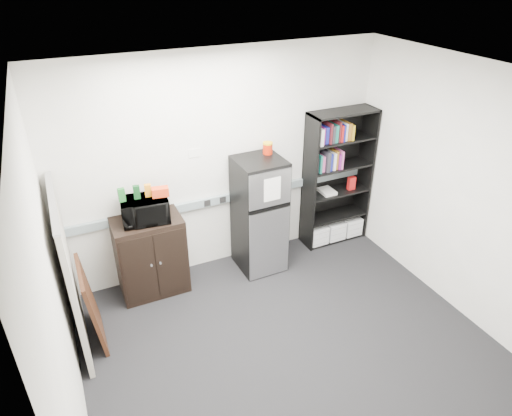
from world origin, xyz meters
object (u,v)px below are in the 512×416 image
Objects in this scene: bookshelf at (337,180)px; cabinet at (151,256)px; cubicle_partition at (70,272)px; refrigerator at (260,215)px; microwave at (145,210)px.

cabinet is at bearing -178.56° from bookshelf.
cubicle_partition is 1.10× the size of refrigerator.
cubicle_partition is at bearing -154.13° from cabinet.
refrigerator is at bearing 8.72° from cubicle_partition.
cabinet is 1.38m from refrigerator.
microwave is 1.40m from refrigerator.
cabinet is (0.87, 0.42, -0.33)m from cubicle_partition.
bookshelf is at bearing 5.63° from refrigerator.
cubicle_partition reaches higher than cabinet.
bookshelf reaches higher than microwave.
bookshelf is 3.68× the size of microwave.
microwave is at bearing 176.08° from refrigerator.
cabinet is at bearing 96.29° from microwave.
cabinet is 0.65× the size of refrigerator.
cubicle_partition is 1.69× the size of cabinet.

